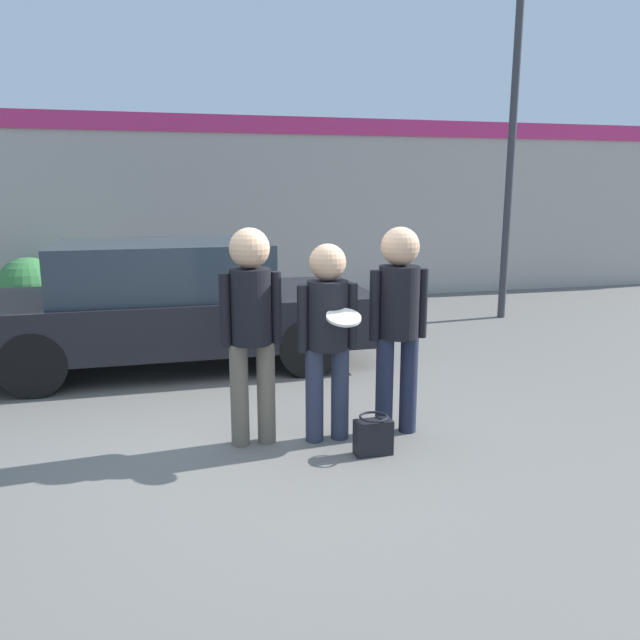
{
  "coord_description": "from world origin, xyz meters",
  "views": [
    {
      "loc": [
        -0.94,
        -4.76,
        2.09
      ],
      "look_at": [
        0.35,
        0.26,
        0.98
      ],
      "focal_mm": 35.0,
      "sensor_mm": 36.0,
      "label": 1
    }
  ],
  "objects": [
    {
      "name": "handbag",
      "position": [
        0.63,
        -0.37,
        0.16
      ],
      "size": [
        0.3,
        0.23,
        0.32
      ],
      "color": "black",
      "rests_on": "ground"
    },
    {
      "name": "shrub",
      "position": [
        -3.0,
        5.98,
        0.5
      ],
      "size": [
        0.99,
        0.99,
        0.99
      ],
      "color": "#387A3D",
      "rests_on": "ground"
    },
    {
      "name": "street_lamp",
      "position": [
        4.64,
        4.17,
        4.01
      ],
      "size": [
        1.38,
        0.35,
        6.62
      ],
      "color": "#38383D",
      "rests_on": "ground"
    },
    {
      "name": "storefront_building",
      "position": [
        0.0,
        6.67,
        1.69
      ],
      "size": [
        24.0,
        0.22,
        3.31
      ],
      "color": "#B2A89E",
      "rests_on": "ground"
    },
    {
      "name": "person_middle_with_frisbee",
      "position": [
        0.36,
        0.01,
        0.98
      ],
      "size": [
        0.5,
        0.55,
        1.65
      ],
      "color": "#2D3347",
      "rests_on": "ground"
    },
    {
      "name": "person_right",
      "position": [
        0.97,
        0.01,
        1.07
      ],
      "size": [
        0.51,
        0.34,
        1.77
      ],
      "color": "#1E2338",
      "rests_on": "ground"
    },
    {
      "name": "person_left",
      "position": [
        -0.26,
        0.09,
        1.07
      ],
      "size": [
        0.5,
        0.33,
        1.78
      ],
      "color": "#665B4C",
      "rests_on": "ground"
    },
    {
      "name": "parked_car_near",
      "position": [
        -0.84,
        2.67,
        0.74
      ],
      "size": [
        4.59,
        1.9,
        1.47
      ],
      "color": "black",
      "rests_on": "ground"
    },
    {
      "name": "ground_plane",
      "position": [
        0.0,
        0.0,
        0.0
      ],
      "size": [
        56.0,
        56.0,
        0.0
      ],
      "primitive_type": "plane",
      "color": "#66635E"
    }
  ]
}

